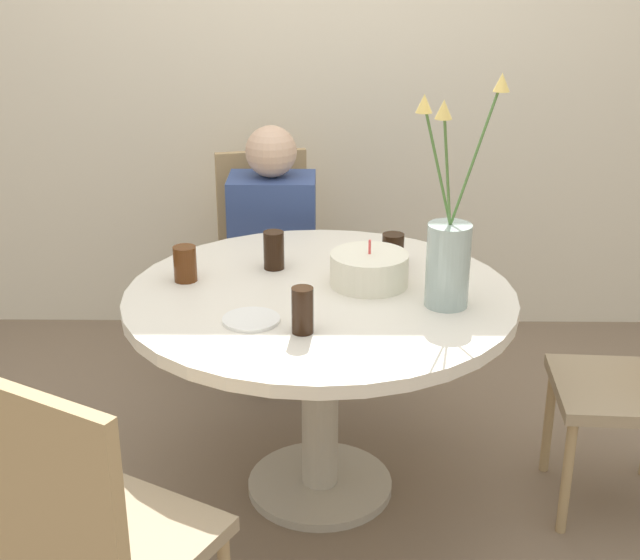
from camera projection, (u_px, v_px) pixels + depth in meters
ground_plane at (320, 488)px, 3.00m from camera, size 16.00×16.00×0.00m
wall_back at (323, 42)px, 3.81m from camera, size 8.00×0.05×2.60m
dining_table at (320, 329)px, 2.78m from camera, size 1.21×1.21×0.72m
chair_right_flank at (267, 249)px, 3.74m from camera, size 0.48×0.48×0.89m
chair_near_front at (93, 532)px, 2.00m from camera, size 0.54×0.54×0.89m
birthday_cake at (369, 269)px, 2.78m from camera, size 0.24×0.24×0.15m
flower_vase at (449, 253)px, 2.58m from camera, size 0.27×0.25×0.67m
side_plate at (251, 320)px, 2.53m from camera, size 0.17×0.17×0.01m
drink_glass_0 at (185, 264)px, 2.80m from camera, size 0.07×0.07×0.11m
drink_glass_1 at (393, 250)px, 2.93m from camera, size 0.07×0.07×0.11m
drink_glass_2 at (274, 250)px, 2.90m from camera, size 0.07×0.07×0.13m
drink_glass_3 at (303, 310)px, 2.44m from camera, size 0.06×0.06×0.13m
person_woman at (273, 263)px, 3.60m from camera, size 0.34×0.24×1.05m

